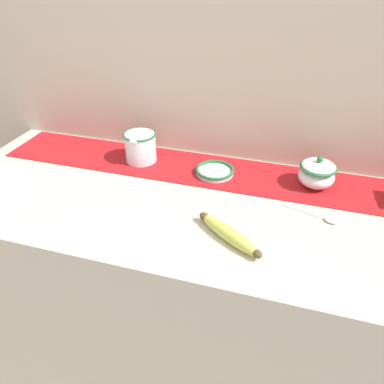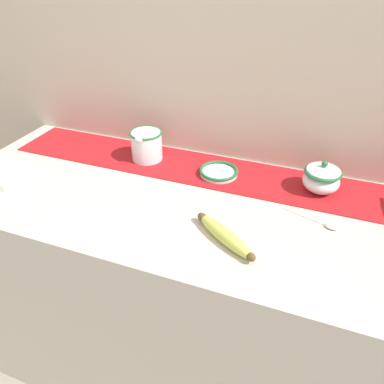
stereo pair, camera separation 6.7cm
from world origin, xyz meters
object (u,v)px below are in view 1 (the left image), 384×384
Objects in this scene: cream_pitcher at (141,146)px; spoon at (327,219)px; banana at (229,234)px; sugar_bowl at (317,173)px; small_dish at (215,171)px.

cream_pitcher reaches higher than spoon.
cream_pitcher is at bearing 139.25° from banana.
spoon is (0.66, -0.18, -0.06)m from cream_pitcher.
sugar_bowl is 0.19m from spoon.
banana is (0.12, -0.33, 0.01)m from small_dish.
sugar_bowl is at bearing -0.10° from cream_pitcher.
cream_pitcher reaches higher than banana.
sugar_bowl is 0.69× the size of spoon.
sugar_bowl reaches higher than small_dish.
cream_pitcher is 0.29m from small_dish.
small_dish is 0.41m from spoon.
cream_pitcher is 0.62m from sugar_bowl.
cream_pitcher is 0.80× the size of spoon.
sugar_bowl is at bearing 120.69° from spoon.
cream_pitcher is at bearing 176.37° from small_dish.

